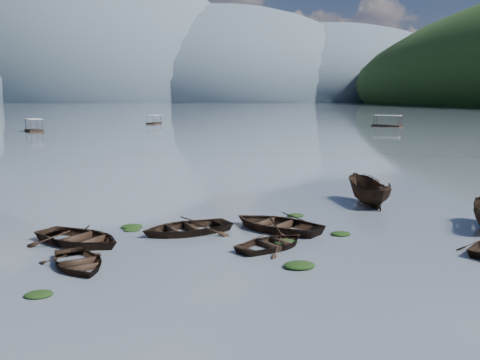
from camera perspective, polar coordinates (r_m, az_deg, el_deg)
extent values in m
plane|color=slate|center=(20.50, 6.56, -10.63)|extent=(2400.00, 2400.00, 0.00)
ellipsoid|color=#475666|center=(920.02, -14.57, 8.11)|extent=(520.00, 520.00, 340.00)
ellipsoid|color=#475666|center=(929.95, -2.05, 8.39)|extent=(520.00, 520.00, 260.00)
ellipsoid|color=#475666|center=(974.55, 8.58, 8.32)|extent=(520.00, 520.00, 220.00)
imported|color=black|center=(22.91, -16.89, -8.86)|extent=(3.86, 4.53, 0.80)
imported|color=black|center=(24.66, 3.51, -7.22)|extent=(4.65, 4.25, 0.79)
imported|color=black|center=(27.95, 3.92, -5.30)|extent=(6.03, 6.15, 1.04)
imported|color=black|center=(26.34, -16.77, -6.54)|extent=(5.85, 5.76, 0.99)
imported|color=black|center=(27.33, -5.74, -5.65)|extent=(5.44, 4.56, 0.97)
imported|color=black|center=(35.25, 13.45, -2.56)|extent=(2.25, 5.16, 1.94)
ellipsoid|color=black|center=(20.17, -20.66, -11.49)|extent=(0.98, 0.81, 0.21)
ellipsoid|color=black|center=(25.34, 4.92, -6.79)|extent=(1.12, 0.90, 0.25)
ellipsoid|color=black|center=(22.01, 6.34, -9.25)|extent=(1.31, 1.05, 0.28)
ellipsoid|color=black|center=(27.31, 10.71, -5.77)|extent=(1.02, 0.86, 0.23)
ellipsoid|color=black|center=(28.81, -11.46, -5.02)|extent=(1.15, 0.93, 0.24)
ellipsoid|color=black|center=(28.24, -11.46, -5.31)|extent=(0.85, 0.71, 0.18)
ellipsoid|color=black|center=(31.10, 5.93, -3.87)|extent=(1.00, 0.80, 0.22)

